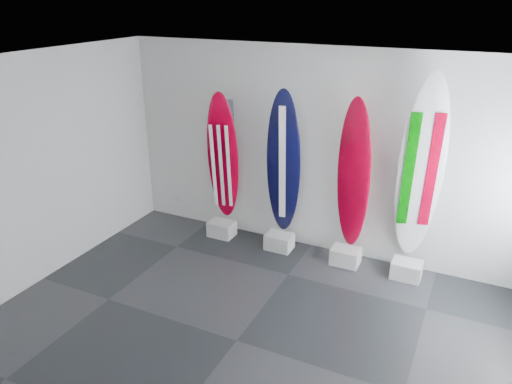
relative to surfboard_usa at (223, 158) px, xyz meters
The scene contains 13 objects.
floor 2.97m from the surfboard_usa, 58.24° to the right, with size 6.00×6.00×0.00m, color black.
ceiling 3.18m from the surfboard_usa, 58.24° to the right, with size 6.00×6.00×0.00m, color white.
wall_back 1.44m from the surfboard_usa, ahead, with size 6.00×6.00×0.00m, color white.
wall_left 2.79m from the surfboard_usa, 124.87° to the right, with size 5.00×5.00×0.00m, color white.
display_block_usa 1.17m from the surfboard_usa, 90.00° to the right, with size 0.40×0.30×0.24m, color silver.
surfboard_usa is the anchor object (origin of this frame).
display_block_navy 1.54m from the surfboard_usa, ahead, with size 0.40×0.30×0.24m, color silver.
surfboard_navy 1.00m from the surfboard_usa, ahead, with size 0.50×0.08×2.21m, color black.
display_block_swiss 2.35m from the surfboard_usa, ahead, with size 0.40×0.30×0.24m, color silver.
surfboard_swiss 2.04m from the surfboard_usa, ahead, with size 0.49×0.08×2.18m, color maroon.
display_block_italy 3.12m from the surfboard_usa, ahead, with size 0.40×0.30×0.24m, color silver.
surfboard_italy 2.91m from the surfboard_usa, ahead, with size 0.59×0.08×2.59m, color white.
wall_outlet 1.41m from the surfboard_usa, 169.10° to the left, with size 0.09×0.02×0.13m, color silver.
Camera 1 is at (2.14, -3.96, 3.67)m, focal length 34.53 mm.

